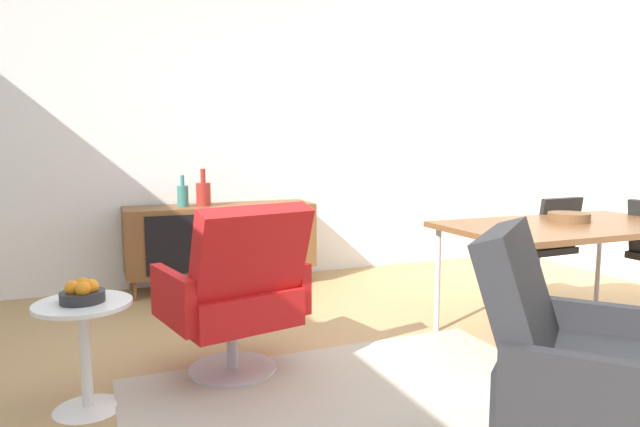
% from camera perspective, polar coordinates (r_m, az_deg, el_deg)
% --- Properties ---
extents(ground_plane, '(8.32, 8.32, 0.00)m').
position_cam_1_polar(ground_plane, '(3.07, 6.64, -16.89)').
color(ground_plane, tan).
extents(wall_back, '(6.80, 0.12, 2.80)m').
position_cam_1_polar(wall_back, '(5.23, -7.15, 8.78)').
color(wall_back, white).
rests_on(wall_back, ground_plane).
extents(sideboard, '(1.60, 0.45, 0.72)m').
position_cam_1_polar(sideboard, '(4.92, -10.02, -2.40)').
color(sideboard, brown).
rests_on(sideboard, ground_plane).
extents(vase_cobalt, '(0.12, 0.12, 0.31)m').
position_cam_1_polar(vase_cobalt, '(4.85, -11.76, 2.04)').
color(vase_cobalt, maroon).
rests_on(vase_cobalt, sideboard).
extents(vase_sculptural_dark, '(0.09, 0.09, 0.26)m').
position_cam_1_polar(vase_sculptural_dark, '(4.82, -13.76, 1.81)').
color(vase_sculptural_dark, '#337266').
rests_on(vase_sculptural_dark, sideboard).
extents(dining_table, '(1.60, 0.90, 0.74)m').
position_cam_1_polar(dining_table, '(3.92, 23.99, -1.56)').
color(dining_table, brown).
rests_on(dining_table, ground_plane).
extents(wooden_bowl_on_table, '(0.26, 0.26, 0.06)m').
position_cam_1_polar(wooden_bowl_on_table, '(3.99, 23.95, -0.36)').
color(wooden_bowl_on_table, brown).
rests_on(wooden_bowl_on_table, dining_table).
extents(dining_chair_back_right, '(0.41, 0.44, 0.86)m').
position_cam_1_polar(dining_chair_back_right, '(4.59, 21.87, -3.14)').
color(dining_chair_back_right, black).
rests_on(dining_chair_back_right, ground_plane).
extents(lounge_chair_red, '(0.81, 0.77, 0.95)m').
position_cam_1_polar(lounge_chair_red, '(3.06, -8.45, -7.75)').
color(lounge_chair_red, red).
rests_on(lounge_chair_red, ground_plane).
extents(armchair_black_shell, '(0.91, 0.91, 0.95)m').
position_cam_1_polar(armchair_black_shell, '(2.32, 23.56, -13.22)').
color(armchair_black_shell, '#262628').
rests_on(armchair_black_shell, ground_plane).
extents(side_table_round, '(0.44, 0.44, 0.52)m').
position_cam_1_polar(side_table_round, '(2.91, -22.75, -12.04)').
color(side_table_round, white).
rests_on(side_table_round, ground_plane).
extents(fruit_bowl, '(0.20, 0.20, 0.11)m').
position_cam_1_polar(fruit_bowl, '(2.84, -22.97, -7.42)').
color(fruit_bowl, '#262628').
rests_on(fruit_bowl, side_table_round).
extents(area_rug, '(2.20, 1.70, 0.01)m').
position_cam_1_polar(area_rug, '(2.77, 5.26, -19.57)').
color(area_rug, '#B7AD99').
rests_on(area_rug, ground_plane).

